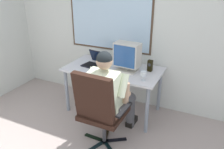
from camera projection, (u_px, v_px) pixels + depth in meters
wall_rear at (141, 26)px, 3.50m from camera, size 4.76×0.08×2.60m
desk at (113, 74)px, 3.50m from camera, size 1.43×0.77×0.73m
office_chair at (99, 107)px, 2.72m from camera, size 0.61×0.59×1.06m
person_seated at (110, 93)px, 2.92m from camera, size 0.54×0.80×1.24m
crt_monitor at (127, 55)px, 3.29m from camera, size 0.38×0.26×0.42m
laptop at (96, 61)px, 3.58m from camera, size 0.37×0.35×0.21m
wine_glass at (144, 74)px, 3.04m from camera, size 0.08×0.08×0.13m
desk_speaker at (150, 66)px, 3.34m from camera, size 0.07×0.07×0.17m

